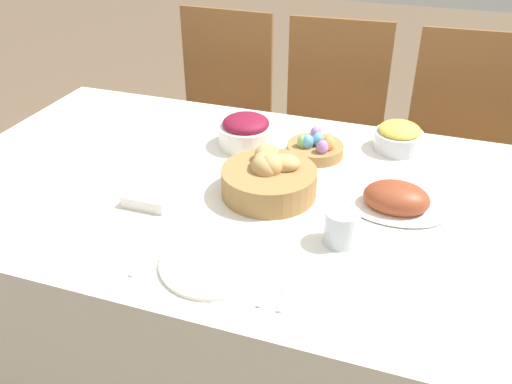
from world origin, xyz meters
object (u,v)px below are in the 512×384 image
Objects in this scene: ham_platter at (396,200)px; butter_dish at (148,199)px; egg_basket at (315,147)px; drinking_cup at (342,227)px; fork at (154,251)px; beet_salad_bowl at (246,131)px; pineapple_bowl at (399,137)px; spoon at (289,281)px; knife at (275,278)px; chair_far_center at (329,140)px; bread_basket at (270,178)px; chair_far_left at (219,124)px; chair_far_right at (458,159)px; dinner_plate at (213,263)px.

ham_platter is 2.18× the size of butter_dish.
drinking_cup is (0.16, -0.41, 0.02)m from egg_basket.
fork is at bearing -112.01° from egg_basket.
pineapple_bowl is (0.46, 0.13, -0.01)m from beet_salad_bowl.
egg_basket is at bearing 94.21° from spoon.
egg_basket is 1.15× the size of pineapple_bowl.
pineapple_bowl is 0.77× the size of knife.
chair_far_center is 0.90m from bread_basket.
beet_salad_bowl is 0.59m from fork.
beet_salad_bowl is 0.56m from drinking_cup.
knife and spoon have the same top height.
knife is 0.03m from spoon.
chair_far_left is 5.87× the size of egg_basket.
ham_platter is (-0.18, -0.82, 0.27)m from chair_far_right.
chair_far_left is 11.93× the size of drinking_cup.
chair_far_right is 11.93× the size of drinking_cup.
butter_dish reaches higher than dinner_plate.
chair_far_right reaches higher than beet_salad_bowl.
bread_basket reaches higher than drinking_cup.
egg_basket is 1.00× the size of beet_salad_bowl.
ham_platter is 1.35× the size of fork.
chair_far_right is 1.33m from dinner_plate.
chair_far_left reaches higher than knife.
chair_far_center reaches higher than bread_basket.
pineapple_bowl is 0.62× the size of dinner_plate.
knife is at bearing 0.00° from dinner_plate.
chair_far_center is at bearing 96.69° from egg_basket.
knife is 1.62× the size of butter_dish.
bread_basket is 0.33m from butter_dish.
dinner_plate is at bearing -176.04° from knife.
spoon is (0.32, 0.00, 0.00)m from fork.
bread_basket is 0.48m from pineapple_bowl.
drinking_cup is at bearing 35.11° from dinner_plate.
egg_basket is 0.71× the size of dinner_plate.
spoon is (0.15, -1.19, 0.24)m from chair_far_center.
chair_far_center is 0.93m from ham_platter.
bread_basket is at bearing 66.38° from fork.
egg_basket is 0.66× the size of ham_platter.
butter_dish is at bearing -162.80° from ham_platter.
fork is at bearing -101.10° from chair_far_center.
drinking_cup reaches higher than egg_basket.
beet_salad_bowl is at bearing 156.01° from ham_platter.
beet_salad_bowl is 0.88× the size of knife.
pineapple_bowl is at bearing 74.25° from spoon.
drinking_cup is 0.71× the size of butter_dish.
chair_far_center is at bearing 93.46° from spoon.
ham_platter is (0.84, -0.82, 0.27)m from chair_far_left.
egg_basket is at bearing 75.85° from bread_basket.
ham_platter is 0.42m from knife.
beet_salad_bowl is 0.66m from spoon.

